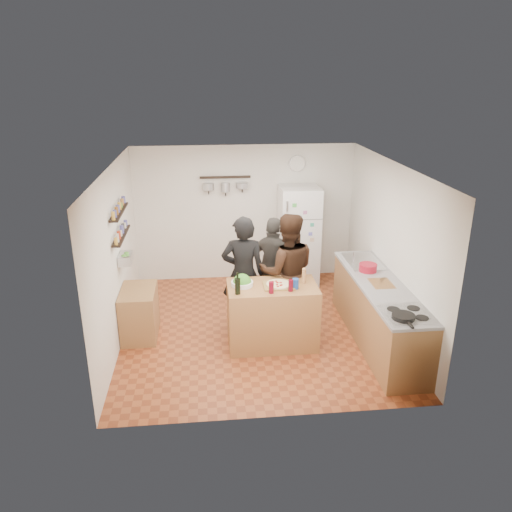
{
  "coord_description": "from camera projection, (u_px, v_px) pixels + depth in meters",
  "views": [
    {
      "loc": [
        -0.72,
        -6.76,
        3.71
      ],
      "look_at": [
        0.0,
        0.1,
        1.15
      ],
      "focal_mm": 35.0,
      "sensor_mm": 36.0,
      "label": 1
    }
  ],
  "objects": [
    {
      "name": "person_left",
      "position": [
        243.0,
        274.0,
        7.39
      ],
      "size": [
        0.68,
        0.48,
        1.77
      ],
      "primitive_type": "imported",
      "rotation": [
        0.0,
        0.0,
        3.05
      ],
      "color": "black",
      "rests_on": "floor"
    },
    {
      "name": "wine_bottle",
      "position": [
        238.0,
        286.0,
        6.63
      ],
      "size": [
        0.07,
        0.07,
        0.22
      ],
      "primitive_type": "cylinder",
      "color": "black",
      "rests_on": "prep_island"
    },
    {
      "name": "produce_basket",
      "position": [
        126.0,
        258.0,
        7.26
      ],
      "size": [
        0.18,
        0.35,
        0.14
      ],
      "primitive_type": "cube",
      "color": "silver",
      "rests_on": "left_wall"
    },
    {
      "name": "wine_glass_near",
      "position": [
        271.0,
        287.0,
        6.67
      ],
      "size": [
        0.07,
        0.07,
        0.16
      ],
      "primitive_type": "cylinder",
      "color": "#5F0817",
      "rests_on": "prep_island"
    },
    {
      "name": "salad_bowl",
      "position": [
        242.0,
        284.0,
        6.92
      ],
      "size": [
        0.31,
        0.31,
        0.06
      ],
      "primitive_type": "cylinder",
      "color": "silver",
      "rests_on": "prep_island"
    },
    {
      "name": "person_back",
      "position": [
        274.0,
        267.0,
        7.9
      ],
      "size": [
        1.01,
        0.79,
        1.6
      ],
      "primitive_type": "imported",
      "rotation": [
        0.0,
        0.0,
        2.65
      ],
      "color": "#302E2B",
      "rests_on": "floor"
    },
    {
      "name": "person_center",
      "position": [
        287.0,
        272.0,
        7.42
      ],
      "size": [
        0.91,
        0.72,
        1.8
      ],
      "primitive_type": "imported",
      "rotation": [
        0.0,
        0.0,
        3.1
      ],
      "color": "black",
      "rests_on": "floor"
    },
    {
      "name": "cutting_board",
      "position": [
        381.0,
        284.0,
        6.99
      ],
      "size": [
        0.3,
        0.4,
        0.02
      ],
      "primitive_type": "cube",
      "color": "olive",
      "rests_on": "counter_run"
    },
    {
      "name": "salt_canister",
      "position": [
        295.0,
        284.0,
        6.82
      ],
      "size": [
        0.09,
        0.09,
        0.14
      ],
      "primitive_type": "cylinder",
      "color": "navy",
      "rests_on": "prep_island"
    },
    {
      "name": "spice_shelf_upper",
      "position": [
        119.0,
        212.0,
        7.01
      ],
      "size": [
        0.12,
        1.0,
        0.02
      ],
      "primitive_type": "cube",
      "color": "black",
      "rests_on": "left_wall"
    },
    {
      "name": "room_shell",
      "position": [
        254.0,
        243.0,
        7.59
      ],
      "size": [
        4.2,
        4.2,
        4.2
      ],
      "color": "brown",
      "rests_on": "ground"
    },
    {
      "name": "spice_shelf_lower",
      "position": [
        121.0,
        236.0,
        7.13
      ],
      "size": [
        0.12,
        1.0,
        0.02
      ],
      "primitive_type": "cube",
      "color": "black",
      "rests_on": "left_wall"
    },
    {
      "name": "wine_glass_far",
      "position": [
        291.0,
        286.0,
        6.73
      ],
      "size": [
        0.07,
        0.07,
        0.16
      ],
      "primitive_type": "cylinder",
      "color": "#510713",
      "rests_on": "prep_island"
    },
    {
      "name": "fridge",
      "position": [
        298.0,
        236.0,
        9.07
      ],
      "size": [
        0.7,
        0.68,
        1.8
      ],
      "primitive_type": "cube",
      "color": "white",
      "rests_on": "floor"
    },
    {
      "name": "red_bowl",
      "position": [
        368.0,
        268.0,
        7.39
      ],
      "size": [
        0.27,
        0.27,
        0.11
      ],
      "primitive_type": "cylinder",
      "color": "#A31226",
      "rests_on": "counter_run"
    },
    {
      "name": "side_table",
      "position": [
        140.0,
        313.0,
        7.35
      ],
      "size": [
        0.5,
        0.8,
        0.73
      ],
      "primitive_type": "cube",
      "color": "olive",
      "rests_on": "floor"
    },
    {
      "name": "counter_run",
      "position": [
        378.0,
        313.0,
        7.15
      ],
      "size": [
        0.63,
        2.63,
        0.9
      ],
      "primitive_type": "cube",
      "color": "#9E7042",
      "rests_on": "floor"
    },
    {
      "name": "pizza_board",
      "position": [
        278.0,
        285.0,
        6.91
      ],
      "size": [
        0.42,
        0.34,
        0.02
      ],
      "primitive_type": "cube",
      "color": "olive",
      "rests_on": "prep_island"
    },
    {
      "name": "wall_clock",
      "position": [
        297.0,
        164.0,
        8.94
      ],
      "size": [
        0.3,
        0.03,
        0.3
      ],
      "primitive_type": "cylinder",
      "rotation": [
        1.57,
        0.0,
        0.0
      ],
      "color": "silver",
      "rests_on": "back_wall"
    },
    {
      "name": "pepper_mill",
      "position": [
        304.0,
        277.0,
        6.98
      ],
      "size": [
        0.06,
        0.06,
        0.18
      ],
      "primitive_type": "cylinder",
      "color": "#AB7747",
      "rests_on": "prep_island"
    },
    {
      "name": "skillet",
      "position": [
        403.0,
        317.0,
        5.98
      ],
      "size": [
        0.28,
        0.28,
        0.05
      ],
      "primitive_type": "cylinder",
      "color": "black",
      "rests_on": "stove_top"
    },
    {
      "name": "pot_rack",
      "position": [
        225.0,
        177.0,
        8.81
      ],
      "size": [
        0.9,
        0.04,
        0.04
      ],
      "primitive_type": "cube",
      "color": "black",
      "rests_on": "back_wall"
    },
    {
      "name": "prep_island",
      "position": [
        272.0,
        315.0,
        7.08
      ],
      "size": [
        1.25,
        0.72,
        0.91
      ],
      "primitive_type": "cube",
      "color": "#A46D3C",
      "rests_on": "floor"
    },
    {
      "name": "pizza",
      "position": [
        278.0,
        284.0,
        6.91
      ],
      "size": [
        0.34,
        0.34,
        0.02
      ],
      "primitive_type": "cylinder",
      "color": "beige",
      "rests_on": "pizza_board"
    },
    {
      "name": "stove_top",
      "position": [
        407.0,
        314.0,
        6.11
      ],
      "size": [
        0.6,
        0.62,
        0.02
      ],
      "primitive_type": "cube",
      "color": "white",
      "rests_on": "counter_run"
    },
    {
      "name": "sink",
      "position": [
        363.0,
        262.0,
        7.78
      ],
      "size": [
        0.5,
        0.8,
        0.03
      ],
      "primitive_type": "cube",
      "color": "silver",
      "rests_on": "counter_run"
    }
  ]
}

